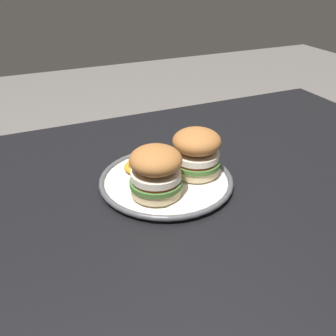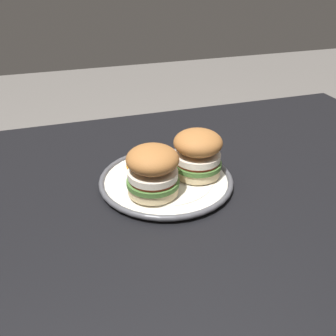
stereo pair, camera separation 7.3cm
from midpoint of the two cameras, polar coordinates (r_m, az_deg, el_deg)
The scene contains 7 objects.
dining_table at distance 0.86m, azimuth -1.65°, elevation -9.24°, with size 1.46×0.92×0.77m.
dinner_plate at distance 0.83m, azimuth -2.52°, elevation -1.91°, with size 0.29×0.29×0.02m.
sandwich_half_left at distance 0.82m, azimuth 1.71°, elevation 2.47°, with size 0.13×0.13×0.10m.
sandwich_half_right at distance 0.75m, azimuth -4.62°, elevation -0.45°, with size 0.13×0.13×0.10m.
orange_peel_curled at distance 0.86m, azimuth -7.02°, elevation 0.10°, with size 0.08×0.08×0.01m.
orange_peel_strip_long at distance 0.91m, azimuth -4.26°, elevation 1.86°, with size 0.04×0.08×0.01m.
orange_peel_strip_short at distance 0.84m, azimuth -3.94°, elevation -0.62°, with size 0.07×0.07×0.01m.
Camera 1 is at (0.28, 0.61, 1.21)m, focal length 40.98 mm.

